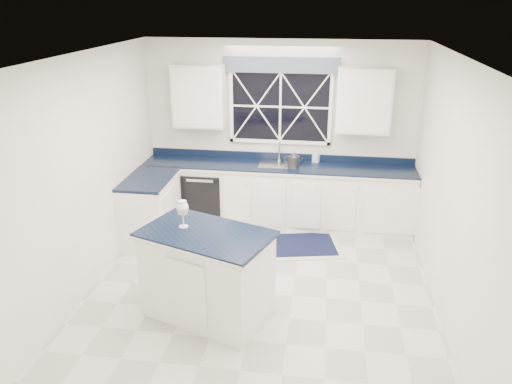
% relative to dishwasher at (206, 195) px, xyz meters
% --- Properties ---
extents(ground, '(4.50, 4.50, 0.00)m').
position_rel_dishwasher_xyz_m(ground, '(1.10, -1.95, -0.41)').
color(ground, silver).
rests_on(ground, ground).
extents(back_wall, '(4.00, 0.10, 2.70)m').
position_rel_dishwasher_xyz_m(back_wall, '(1.10, 0.30, 0.94)').
color(back_wall, white).
rests_on(back_wall, ground).
extents(base_cabinets, '(3.99, 1.60, 0.90)m').
position_rel_dishwasher_xyz_m(base_cabinets, '(0.77, -0.17, 0.04)').
color(base_cabinets, white).
rests_on(base_cabinets, ground).
extents(countertop, '(3.98, 0.64, 0.04)m').
position_rel_dishwasher_xyz_m(countertop, '(1.10, 0.00, 0.51)').
color(countertop, black).
rests_on(countertop, base_cabinets).
extents(dishwasher, '(0.60, 0.58, 0.82)m').
position_rel_dishwasher_xyz_m(dishwasher, '(0.00, 0.00, 0.00)').
color(dishwasher, black).
rests_on(dishwasher, ground).
extents(window, '(1.65, 0.09, 1.26)m').
position_rel_dishwasher_xyz_m(window, '(1.10, 0.25, 1.42)').
color(window, black).
rests_on(window, ground).
extents(upper_cabinets, '(3.10, 0.34, 0.90)m').
position_rel_dishwasher_xyz_m(upper_cabinets, '(1.10, 0.13, 1.49)').
color(upper_cabinets, white).
rests_on(upper_cabinets, ground).
extents(faucet, '(0.05, 0.20, 0.30)m').
position_rel_dishwasher_xyz_m(faucet, '(1.10, 0.19, 0.69)').
color(faucet, '#B3B3B6').
rests_on(faucet, countertop).
extents(island, '(1.52, 1.21, 0.99)m').
position_rel_dishwasher_xyz_m(island, '(0.60, -2.43, 0.09)').
color(island, white).
rests_on(island, ground).
extents(rug, '(1.54, 1.12, 0.02)m').
position_rel_dishwasher_xyz_m(rug, '(1.36, -0.72, -0.40)').
color(rug, beige).
rests_on(rug, ground).
extents(kettle, '(0.29, 0.21, 0.20)m').
position_rel_dishwasher_xyz_m(kettle, '(1.33, 0.01, 0.62)').
color(kettle, '#2C2C2F').
rests_on(kettle, countertop).
extents(wine_glass, '(0.12, 0.12, 0.29)m').
position_rel_dishwasher_xyz_m(wine_glass, '(0.34, -2.33, 0.78)').
color(wine_glass, silver).
rests_on(wine_glass, island).
extents(soap_bottle, '(0.12, 0.12, 0.20)m').
position_rel_dishwasher_xyz_m(soap_bottle, '(1.65, 0.22, 0.63)').
color(soap_bottle, silver).
rests_on(soap_bottle, countertop).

